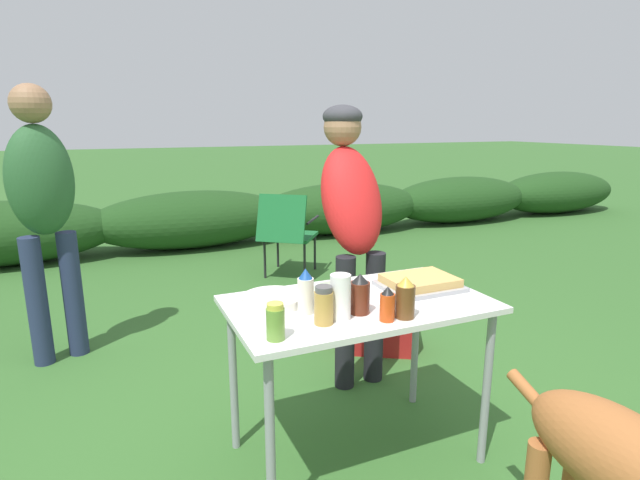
{
  "coord_description": "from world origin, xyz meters",
  "views": [
    {
      "loc": [
        -0.95,
        -1.77,
        1.48
      ],
      "look_at": [
        0.05,
        0.52,
        0.89
      ],
      "focal_mm": 28.0,
      "sensor_mm": 36.0,
      "label": 1
    }
  ],
  "objects_px": {
    "mayo_bottle": "(306,292)",
    "relish_jar": "(275,322)",
    "beer_bottle": "(405,298)",
    "plate_stack": "(273,300)",
    "cooler_box": "(378,323)",
    "standing_person_in_red_jacket": "(352,212)",
    "spice_jar": "(324,306)",
    "bbq_sauce_bottle": "(360,295)",
    "mixing_bowl": "(337,292)",
    "folding_table": "(358,318)",
    "standing_person_with_beanie": "(43,201)",
    "paper_cup_stack": "(340,297)",
    "hot_sauce_bottle": "(388,304)",
    "camp_chair_green_behind_table": "(287,230)",
    "food_tray": "(420,283)"
  },
  "relations": [
    {
      "from": "mayo_bottle",
      "to": "relish_jar",
      "type": "bearing_deg",
      "value": -135.18
    },
    {
      "from": "beer_bottle",
      "to": "plate_stack",
      "type": "bearing_deg",
      "value": 141.08
    },
    {
      "from": "cooler_box",
      "to": "beer_bottle",
      "type": "bearing_deg",
      "value": -85.96
    },
    {
      "from": "plate_stack",
      "to": "standing_person_in_red_jacket",
      "type": "bearing_deg",
      "value": 40.97
    },
    {
      "from": "spice_jar",
      "to": "cooler_box",
      "type": "xyz_separation_m",
      "value": [
        0.89,
        1.09,
        -0.64
      ]
    },
    {
      "from": "spice_jar",
      "to": "bbq_sauce_bottle",
      "type": "height_order",
      "value": "bbq_sauce_bottle"
    },
    {
      "from": "relish_jar",
      "to": "mayo_bottle",
      "type": "relative_size",
      "value": 0.72
    },
    {
      "from": "mixing_bowl",
      "to": "relish_jar",
      "type": "height_order",
      "value": "relish_jar"
    },
    {
      "from": "folding_table",
      "to": "mixing_bowl",
      "type": "xyz_separation_m",
      "value": [
        -0.08,
        0.05,
        0.11
      ]
    },
    {
      "from": "folding_table",
      "to": "cooler_box",
      "type": "relative_size",
      "value": 1.91
    },
    {
      "from": "mixing_bowl",
      "to": "mayo_bottle",
      "type": "height_order",
      "value": "mayo_bottle"
    },
    {
      "from": "standing_person_with_beanie",
      "to": "mayo_bottle",
      "type": "bearing_deg",
      "value": -76.86
    },
    {
      "from": "plate_stack",
      "to": "standing_person_with_beanie",
      "type": "height_order",
      "value": "standing_person_with_beanie"
    },
    {
      "from": "mayo_bottle",
      "to": "standing_person_in_red_jacket",
      "type": "xyz_separation_m",
      "value": [
        0.57,
        0.72,
        0.16
      ]
    },
    {
      "from": "bbq_sauce_bottle",
      "to": "standing_person_with_beanie",
      "type": "bearing_deg",
      "value": 125.46
    },
    {
      "from": "standing_person_with_beanie",
      "to": "relish_jar",
      "type": "bearing_deg",
      "value": -84.28
    },
    {
      "from": "plate_stack",
      "to": "paper_cup_stack",
      "type": "distance_m",
      "value": 0.33
    },
    {
      "from": "standing_person_in_red_jacket",
      "to": "folding_table",
      "type": "bearing_deg",
      "value": -116.63
    },
    {
      "from": "mixing_bowl",
      "to": "hot_sauce_bottle",
      "type": "distance_m",
      "value": 0.29
    },
    {
      "from": "bbq_sauce_bottle",
      "to": "cooler_box",
      "type": "relative_size",
      "value": 0.28
    },
    {
      "from": "mixing_bowl",
      "to": "standing_person_in_red_jacket",
      "type": "height_order",
      "value": "standing_person_in_red_jacket"
    },
    {
      "from": "camp_chair_green_behind_table",
      "to": "relish_jar",
      "type": "bearing_deg",
      "value": -73.41
    },
    {
      "from": "spice_jar",
      "to": "camp_chair_green_behind_table",
      "type": "relative_size",
      "value": 0.18
    },
    {
      "from": "paper_cup_stack",
      "to": "beer_bottle",
      "type": "height_order",
      "value": "paper_cup_stack"
    },
    {
      "from": "paper_cup_stack",
      "to": "standing_person_with_beanie",
      "type": "bearing_deg",
      "value": 122.91
    },
    {
      "from": "plate_stack",
      "to": "hot_sauce_bottle",
      "type": "relative_size",
      "value": 1.88
    },
    {
      "from": "plate_stack",
      "to": "paper_cup_stack",
      "type": "height_order",
      "value": "paper_cup_stack"
    },
    {
      "from": "standing_person_with_beanie",
      "to": "camp_chair_green_behind_table",
      "type": "bearing_deg",
      "value": 9.72
    },
    {
      "from": "paper_cup_stack",
      "to": "relish_jar",
      "type": "xyz_separation_m",
      "value": [
        -0.29,
        -0.08,
        -0.02
      ]
    },
    {
      "from": "cooler_box",
      "to": "plate_stack",
      "type": "bearing_deg",
      "value": -110.29
    },
    {
      "from": "folding_table",
      "to": "cooler_box",
      "type": "height_order",
      "value": "folding_table"
    },
    {
      "from": "spice_jar",
      "to": "mayo_bottle",
      "type": "bearing_deg",
      "value": 99.45
    },
    {
      "from": "mixing_bowl",
      "to": "relish_jar",
      "type": "relative_size",
      "value": 1.73
    },
    {
      "from": "camp_chair_green_behind_table",
      "to": "cooler_box",
      "type": "distance_m",
      "value": 1.76
    },
    {
      "from": "standing_person_with_beanie",
      "to": "cooler_box",
      "type": "xyz_separation_m",
      "value": [
        1.95,
        -0.68,
        -0.85
      ]
    },
    {
      "from": "folding_table",
      "to": "food_tray",
      "type": "height_order",
      "value": "food_tray"
    },
    {
      "from": "mixing_bowl",
      "to": "standing_person_in_red_jacket",
      "type": "bearing_deg",
      "value": 58.42
    },
    {
      "from": "plate_stack",
      "to": "paper_cup_stack",
      "type": "bearing_deg",
      "value": -53.59
    },
    {
      "from": "plate_stack",
      "to": "cooler_box",
      "type": "bearing_deg",
      "value": 39.38
    },
    {
      "from": "mixing_bowl",
      "to": "standing_person_in_red_jacket",
      "type": "xyz_separation_m",
      "value": [
        0.39,
        0.63,
        0.21
      ]
    },
    {
      "from": "standing_person_with_beanie",
      "to": "hot_sauce_bottle",
      "type": "bearing_deg",
      "value": -74.01
    },
    {
      "from": "relish_jar",
      "to": "spice_jar",
      "type": "distance_m",
      "value": 0.22
    },
    {
      "from": "bbq_sauce_bottle",
      "to": "mixing_bowl",
      "type": "bearing_deg",
      "value": 95.87
    },
    {
      "from": "mixing_bowl",
      "to": "beer_bottle",
      "type": "distance_m",
      "value": 0.32
    },
    {
      "from": "plate_stack",
      "to": "camp_chair_green_behind_table",
      "type": "xyz_separation_m",
      "value": [
        0.98,
        2.56,
        -0.29
      ]
    },
    {
      "from": "mayo_bottle",
      "to": "camp_chair_green_behind_table",
      "type": "distance_m",
      "value": 2.87
    },
    {
      "from": "relish_jar",
      "to": "beer_bottle",
      "type": "height_order",
      "value": "beer_bottle"
    },
    {
      "from": "mayo_bottle",
      "to": "beer_bottle",
      "type": "xyz_separation_m",
      "value": [
        0.34,
        -0.2,
        -0.01
      ]
    },
    {
      "from": "folding_table",
      "to": "beer_bottle",
      "type": "distance_m",
      "value": 0.29
    },
    {
      "from": "mixing_bowl",
      "to": "paper_cup_stack",
      "type": "height_order",
      "value": "paper_cup_stack"
    }
  ]
}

